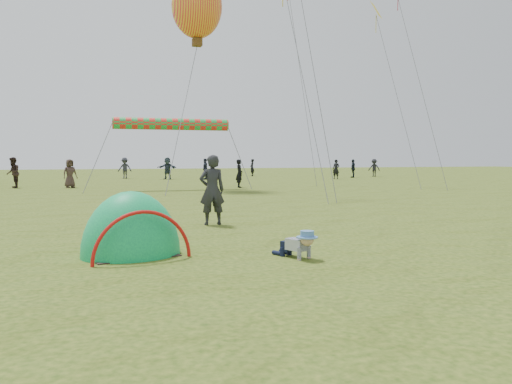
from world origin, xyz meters
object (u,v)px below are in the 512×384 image
object	(u,v)px
crawling_toddler	(299,244)
popup_tent	(132,255)
standing_adult	(212,190)
balloon_kite	(197,10)

from	to	relation	value
crawling_toddler	popup_tent	xyz separation A→B (m)	(-2.79, 1.19, -0.26)
crawling_toddler	popup_tent	distance (m)	3.04
crawling_toddler	standing_adult	distance (m)	4.78
balloon_kite	standing_adult	bearing A→B (deg)	-99.59
popup_tent	crawling_toddler	bearing A→B (deg)	-36.64
crawling_toddler	popup_tent	bearing A→B (deg)	131.93
crawling_toddler	balloon_kite	size ratio (longest dim) A/B	0.17
standing_adult	balloon_kite	world-z (taller)	balloon_kite
popup_tent	balloon_kite	distance (m)	21.74
popup_tent	balloon_kite	xyz separation A→B (m)	(4.85, 18.73, 9.91)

